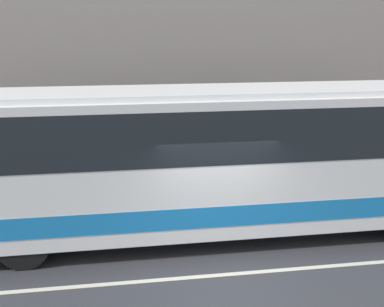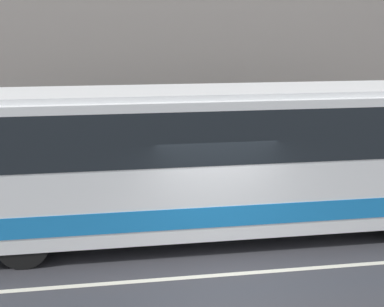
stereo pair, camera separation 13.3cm
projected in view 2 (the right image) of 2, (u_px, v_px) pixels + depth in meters
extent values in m
plane|color=#333338|center=(225.00, 275.00, 10.57)|extent=(60.00, 60.00, 0.00)
cube|color=gray|center=(185.00, 190.00, 15.68)|extent=(60.00, 2.71, 0.15)
cube|color=#2D2B28|center=(178.00, 137.00, 16.65)|extent=(60.00, 0.06, 2.80)
cube|color=beige|center=(225.00, 275.00, 10.57)|extent=(54.00, 0.14, 0.01)
cube|color=white|center=(199.00, 160.00, 12.12)|extent=(12.42, 2.49, 2.97)
cube|color=#1972BF|center=(199.00, 199.00, 12.34)|extent=(12.36, 2.51, 0.45)
cube|color=black|center=(199.00, 128.00, 11.94)|extent=(12.05, 2.51, 1.13)
cube|color=white|center=(199.00, 92.00, 11.75)|extent=(10.56, 2.11, 0.12)
cylinder|color=black|center=(363.00, 190.00, 14.19)|extent=(1.07, 0.28, 1.07)
cylinder|color=black|center=(23.00, 242.00, 10.79)|extent=(1.07, 0.28, 1.07)
cylinder|color=black|center=(36.00, 207.00, 12.87)|extent=(1.07, 0.28, 1.07)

